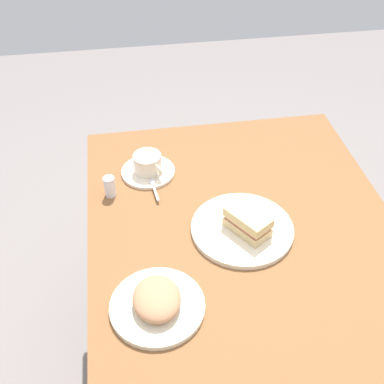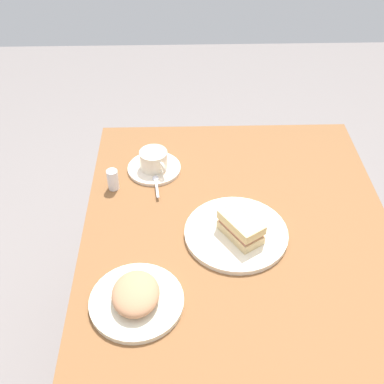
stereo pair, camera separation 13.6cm
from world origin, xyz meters
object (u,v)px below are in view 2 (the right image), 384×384
at_px(coffee_cup, 154,159).
at_px(salt_shaker, 113,180).
at_px(coffee_saucer, 154,168).
at_px(side_plate, 137,301).
at_px(sandwich_plate, 236,233).
at_px(sandwich_front, 241,227).
at_px(dining_table, 243,304).
at_px(spoon, 156,183).

xyz_separation_m(coffee_cup, salt_shaker, (-0.08, 0.12, -0.01)).
bearing_deg(coffee_cup, coffee_saucer, 32.11).
relative_size(coffee_saucer, side_plate, 0.74).
distance_m(sandwich_plate, sandwich_front, 0.04).
relative_size(coffee_cup, salt_shaker, 1.60).
relative_size(dining_table, spoon, 13.57).
relative_size(coffee_cup, spoon, 1.03).
distance_m(dining_table, coffee_saucer, 0.50).
bearing_deg(sandwich_front, coffee_saucer, 37.93).
bearing_deg(dining_table, spoon, 31.82).
bearing_deg(side_plate, coffee_cup, -2.96).
height_order(sandwich_plate, sandwich_front, sandwich_front).
relative_size(sandwich_front, side_plate, 0.62).
xyz_separation_m(dining_table, side_plate, (-0.05, 0.26, 0.10)).
xyz_separation_m(coffee_cup, side_plate, (-0.49, 0.03, -0.03)).
distance_m(sandwich_front, salt_shaker, 0.41).
bearing_deg(spoon, side_plate, 175.46).
distance_m(sandwich_front, coffee_cup, 0.37).
bearing_deg(side_plate, coffee_saucer, -2.85).
bearing_deg(dining_table, salt_shaker, 44.47).
relative_size(dining_table, sandwich_plate, 4.94).
relative_size(sandwich_front, coffee_saucer, 0.84).
xyz_separation_m(sandwich_front, salt_shaker, (0.21, 0.35, -0.01)).
xyz_separation_m(dining_table, sandwich_front, (0.14, 0.00, 0.13)).
bearing_deg(spoon, dining_table, -148.18).
distance_m(sandwich_front, coffee_saucer, 0.38).
bearing_deg(salt_shaker, sandwich_plate, -120.51).
relative_size(spoon, side_plate, 0.46).
relative_size(coffee_saucer, spoon, 1.63).
distance_m(sandwich_plate, salt_shaker, 0.39).
xyz_separation_m(coffee_saucer, spoon, (-0.08, -0.01, 0.01)).
bearing_deg(salt_shaker, sandwich_front, -121.69).
xyz_separation_m(sandwich_plate, coffee_cup, (0.28, 0.22, 0.03)).
bearing_deg(salt_shaker, spoon, -86.99).
bearing_deg(salt_shaker, coffee_cup, -54.95).
bearing_deg(sandwich_front, coffee_cup, 37.95).
height_order(sandwich_plate, side_plate, same).
xyz_separation_m(coffee_saucer, coffee_cup, (-0.00, -0.00, 0.04)).
bearing_deg(coffee_saucer, side_plate, 177.15).
height_order(coffee_cup, salt_shaker, coffee_cup).
height_order(dining_table, spoon, spoon).
relative_size(dining_table, side_plate, 6.18).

